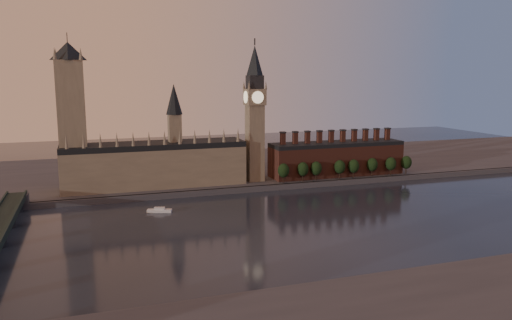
{
  "coord_description": "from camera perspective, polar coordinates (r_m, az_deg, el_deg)",
  "views": [
    {
      "loc": [
        -110.11,
        -247.22,
        83.09
      ],
      "look_at": [
        -7.65,
        55.0,
        29.64
      ],
      "focal_mm": 35.0,
      "sensor_mm": 36.0,
      "label": 1
    }
  ],
  "objects": [
    {
      "name": "ground",
      "position": [
        283.1,
        5.09,
        -7.6
      ],
      "size": [
        900.0,
        900.0,
        0.0
      ],
      "primitive_type": "plane",
      "color": "black",
      "rests_on": "ground"
    },
    {
      "name": "north_bank",
      "position": [
        446.71,
        -4.14,
        -0.97
      ],
      "size": [
        900.0,
        182.0,
        4.0
      ],
      "color": "#47474C",
      "rests_on": "ground"
    },
    {
      "name": "palace_of_westminster",
      "position": [
        370.14,
        -11.37,
        -0.24
      ],
      "size": [
        130.0,
        30.3,
        74.0
      ],
      "color": "gray",
      "rests_on": "north_bank"
    },
    {
      "name": "victoria_tower",
      "position": [
        363.15,
        -20.33,
        5.13
      ],
      "size": [
        24.0,
        24.0,
        108.0
      ],
      "color": "gray",
      "rests_on": "north_bank"
    },
    {
      "name": "big_ben",
      "position": [
        377.78,
        -0.14,
        5.52
      ],
      "size": [
        15.0,
        15.0,
        107.0
      ],
      "color": "gray",
      "rests_on": "north_bank"
    },
    {
      "name": "chimney_block",
      "position": [
        409.89,
        9.17,
        0.22
      ],
      "size": [
        110.0,
        25.0,
        37.0
      ],
      "color": "brown",
      "rests_on": "north_bank"
    },
    {
      "name": "embankment_tree_0",
      "position": [
        374.91,
        3.16,
        -1.21
      ],
      "size": [
        8.6,
        8.6,
        14.88
      ],
      "color": "black",
      "rests_on": "north_bank"
    },
    {
      "name": "embankment_tree_1",
      "position": [
        381.67,
        5.38,
        -1.04
      ],
      "size": [
        8.6,
        8.6,
        14.88
      ],
      "color": "black",
      "rests_on": "north_bank"
    },
    {
      "name": "embankment_tree_2",
      "position": [
        385.67,
        6.9,
        -0.96
      ],
      "size": [
        8.6,
        8.6,
        14.88
      ],
      "color": "black",
      "rests_on": "north_bank"
    },
    {
      "name": "embankment_tree_3",
      "position": [
        394.94,
        9.55,
        -0.78
      ],
      "size": [
        8.6,
        8.6,
        14.88
      ],
      "color": "black",
      "rests_on": "north_bank"
    },
    {
      "name": "embankment_tree_4",
      "position": [
        400.05,
        11.1,
        -0.69
      ],
      "size": [
        8.6,
        8.6,
        14.88
      ],
      "color": "black",
      "rests_on": "north_bank"
    },
    {
      "name": "embankment_tree_5",
      "position": [
        409.99,
        13.14,
        -0.52
      ],
      "size": [
        8.6,
        8.6,
        14.88
      ],
      "color": "black",
      "rests_on": "north_bank"
    },
    {
      "name": "embankment_tree_6",
      "position": [
        417.69,
        15.15,
        -0.42
      ],
      "size": [
        8.6,
        8.6,
        14.88
      ],
      "color": "black",
      "rests_on": "north_bank"
    },
    {
      "name": "embankment_tree_7",
      "position": [
        427.79,
        16.81,
        -0.27
      ],
      "size": [
        8.6,
        8.6,
        14.88
      ],
      "color": "black",
      "rests_on": "north_bank"
    },
    {
      "name": "river_boat",
      "position": [
        316.76,
        -10.98,
        -5.66
      ],
      "size": [
        15.68,
        8.74,
        3.02
      ],
      "rotation": [
        0.0,
        0.0,
        -0.31
      ],
      "color": "silver",
      "rests_on": "ground"
    }
  ]
}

